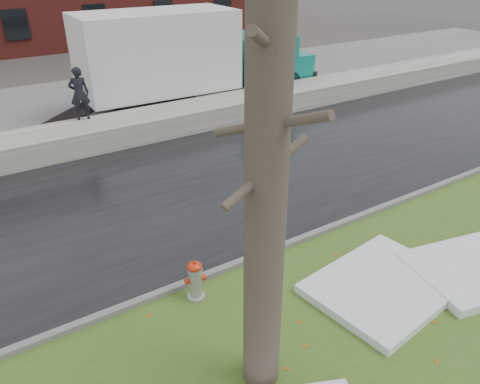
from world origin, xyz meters
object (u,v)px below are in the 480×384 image
box_truck (186,57)px  worker (79,93)px  fire_hydrant (195,278)px  tree (266,176)px

box_truck → worker: bearing=-159.0°
fire_hydrant → box_truck: size_ratio=0.07×
tree → box_truck: size_ratio=0.59×
fire_hydrant → box_truck: box_truck is taller
fire_hydrant → tree: bearing=-80.9°
fire_hydrant → box_truck: bearing=72.9°
worker → tree: bearing=96.6°
tree → box_truck: bearing=67.2°
fire_hydrant → box_truck: 11.60m
box_truck → fire_hydrant: bearing=-115.1°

